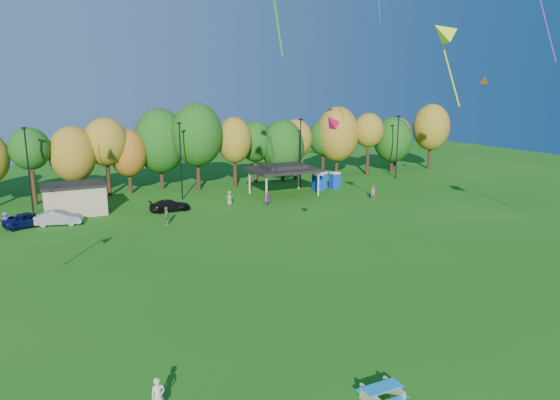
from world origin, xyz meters
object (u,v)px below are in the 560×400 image
car_b (59,218)px  car_c (30,220)px  car_d (170,206)px  porta_potties (325,181)px  kite_flyer (158,396)px  picnic_table (382,393)px

car_b → car_c: car_b is taller
car_b → car_d: car_b is taller
car_b → car_c: bearing=87.5°
porta_potties → car_b: porta_potties is taller
car_d → car_b: bearing=92.8°
kite_flyer → car_c: 34.05m
porta_potties → car_d: (-21.27, -3.02, -0.47)m
porta_potties → kite_flyer: (-30.30, -36.69, -0.31)m
car_c → car_d: size_ratio=1.09×
porta_potties → car_c: porta_potties is taller
car_c → car_d: car_c is taller
picnic_table → kite_flyer: bearing=158.5°
car_b → car_d: 11.03m
car_b → car_d: size_ratio=1.00×
picnic_table → car_b: size_ratio=0.40×
kite_flyer → car_b: bearing=91.4°
picnic_table → kite_flyer: kite_flyer is taller
porta_potties → kite_flyer: 47.58m
kite_flyer → car_d: kite_flyer is taller
car_b → car_c: (-2.53, 0.78, -0.05)m
picnic_table → car_c: car_c is taller
porta_potties → car_b: bearing=-173.4°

